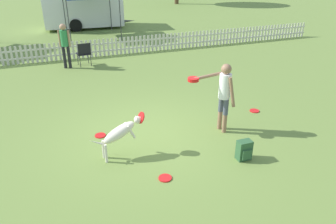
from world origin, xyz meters
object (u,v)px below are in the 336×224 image
handler_person (223,90)px  folding_chair_blue_left (84,52)px  frisbee_midfield (165,178)px  backpack_on_grass (244,150)px  leaping_dog (121,132)px  frisbee_near_handler (254,111)px  frisbee_near_dog (100,135)px  equipment_trailer (83,7)px  spectator_standing (65,42)px

handler_person → folding_chair_blue_left: size_ratio=1.85×
frisbee_midfield → backpack_on_grass: backpack_on_grass is taller
leaping_dog → backpack_on_grass: bearing=61.0°
frisbee_midfield → leaping_dog: bearing=119.0°
frisbee_midfield → frisbee_near_handler: bearing=30.5°
frisbee_near_dog → frisbee_near_handler: bearing=-1.6°
leaping_dog → frisbee_midfield: leaping_dog is taller
frisbee_midfield → backpack_on_grass: (1.79, 0.06, 0.20)m
handler_person → frisbee_midfield: 2.57m
backpack_on_grass → handler_person: bearing=84.3°
leaping_dog → frisbee_near_dog: leaping_dog is taller
frisbee_near_dog → frisbee_midfield: (0.89, -2.09, 0.00)m
frisbee_midfield → equipment_trailer: bearing=88.2°
leaping_dog → equipment_trailer: bearing=169.8°
frisbee_near_handler → frisbee_near_dog: same height
handler_person → backpack_on_grass: handler_person is taller
handler_person → frisbee_near_handler: bearing=-72.0°
frisbee_near_dog → frisbee_midfield: same height
frisbee_near_dog → backpack_on_grass: backpack_on_grass is taller
leaping_dog → equipment_trailer: size_ratio=0.24×
backpack_on_grass → leaping_dog: bearing=156.8°
frisbee_near_handler → frisbee_near_dog: (-4.24, 0.12, 0.00)m
leaping_dog → equipment_trailer: equipment_trailer is taller
leaping_dog → backpack_on_grass: leaping_dog is taller
handler_person → leaping_dog: (-2.51, -0.27, -0.49)m
frisbee_near_dog → leaping_dog: bearing=-73.7°
frisbee_midfield → spectator_standing: (-1.15, 7.70, 1.00)m
spectator_standing → frisbee_near_dog: bearing=112.3°
backpack_on_grass → spectator_standing: spectator_standing is taller
frisbee_near_dog → spectator_standing: size_ratio=0.16×
leaping_dog → spectator_standing: bearing=179.0°
frisbee_near_dog → backpack_on_grass: bearing=-37.2°
spectator_standing → frisbee_near_handler: bearing=147.8°
spectator_standing → folding_chair_blue_left: bearing=-160.1°
leaping_dog → folding_chair_blue_left: 6.63m
frisbee_near_dog → spectator_standing: 5.70m
handler_person → frisbee_near_handler: size_ratio=6.55×
frisbee_midfield → backpack_on_grass: 1.80m
spectator_standing → equipment_trailer: (1.64, 7.47, 0.18)m
folding_chair_blue_left → equipment_trailer: (0.99, 7.47, 0.64)m
frisbee_midfield → equipment_trailer: 15.23m
folding_chair_blue_left → backpack_on_grass: bearing=100.1°
frisbee_near_handler → equipment_trailer: bearing=102.2°
frisbee_near_handler → frisbee_near_dog: 4.24m
frisbee_near_handler → backpack_on_grass: (-1.56, -1.92, 0.20)m
frisbee_midfield → frisbee_near_dog: bearing=113.2°
leaping_dog → equipment_trailer: (1.09, 14.10, 0.61)m
folding_chair_blue_left → equipment_trailer: 7.56m
frisbee_near_dog → equipment_trailer: equipment_trailer is taller
frisbee_near_handler → spectator_standing: spectator_standing is taller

